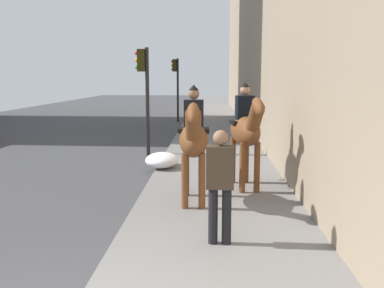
% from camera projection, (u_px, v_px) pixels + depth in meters
% --- Properties ---
extents(mounted_horse_near, '(2.15, 0.61, 2.31)m').
position_uv_depth(mounted_horse_near, '(194.00, 138.00, 8.34)').
color(mounted_horse_near, brown).
rests_on(mounted_horse_near, sidewalk_slab).
extents(mounted_horse_far, '(2.14, 0.81, 2.34)m').
position_uv_depth(mounted_horse_far, '(246.00, 129.00, 9.47)').
color(mounted_horse_far, brown).
rests_on(mounted_horse_far, sidewalk_slab).
extents(pedestrian_greeting, '(0.28, 0.41, 1.70)m').
position_uv_depth(pedestrian_greeting, '(220.00, 179.00, 6.29)').
color(pedestrian_greeting, black).
rests_on(pedestrian_greeting, sidewalk_slab).
extents(traffic_light_near_curb, '(0.20, 0.44, 3.50)m').
position_uv_depth(traffic_light_near_curb, '(144.00, 84.00, 13.78)').
color(traffic_light_near_curb, black).
rests_on(traffic_light_near_curb, ground).
extents(traffic_light_far_curb, '(0.20, 0.44, 3.66)m').
position_uv_depth(traffic_light_far_curb, '(176.00, 79.00, 25.04)').
color(traffic_light_far_curb, black).
rests_on(traffic_light_far_curb, ground).
extents(snow_pile_far, '(1.18, 0.91, 0.41)m').
position_uv_depth(snow_pile_far, '(162.00, 160.00, 11.86)').
color(snow_pile_far, white).
rests_on(snow_pile_far, sidewalk_slab).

